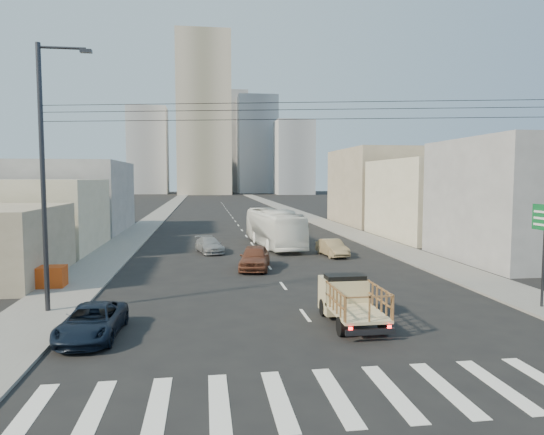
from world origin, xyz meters
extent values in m
plane|color=black|center=(0.00, 0.00, 0.00)|extent=(420.00, 420.00, 0.00)
cube|color=slate|center=(-11.75, 70.00, 0.06)|extent=(3.50, 180.00, 0.12)
cube|color=slate|center=(11.75, 70.00, 0.06)|extent=(3.50, 180.00, 0.12)
cube|color=silver|center=(-9.00, -6.00, 0.01)|extent=(0.55, 3.80, 0.01)
cube|color=silver|center=(-7.36, -6.00, 0.01)|extent=(0.55, 3.80, 0.01)
cube|color=silver|center=(-5.72, -6.00, 0.01)|extent=(0.55, 3.80, 0.01)
cube|color=silver|center=(-4.08, -6.00, 0.01)|extent=(0.55, 3.80, 0.01)
cube|color=silver|center=(-2.44, -6.00, 0.01)|extent=(0.55, 3.80, 0.01)
cube|color=silver|center=(-0.80, -6.00, 0.01)|extent=(0.55, 3.80, 0.01)
cube|color=silver|center=(0.84, -6.00, 0.01)|extent=(0.55, 3.80, 0.01)
cube|color=silver|center=(2.48, -6.00, 0.01)|extent=(0.55, 3.80, 0.01)
cube|color=silver|center=(4.12, -6.00, 0.01)|extent=(0.55, 3.80, 0.01)
cube|color=silver|center=(0.00, 2.00, 0.01)|extent=(0.15, 2.00, 0.01)
cube|color=silver|center=(0.00, 8.00, 0.01)|extent=(0.15, 2.00, 0.01)
cube|color=silver|center=(0.00, 14.00, 0.01)|extent=(0.15, 2.00, 0.01)
cube|color=silver|center=(0.00, 20.00, 0.01)|extent=(0.15, 2.00, 0.01)
cube|color=silver|center=(0.00, 26.00, 0.01)|extent=(0.15, 2.00, 0.01)
cube|color=silver|center=(0.00, 32.00, 0.01)|extent=(0.15, 2.00, 0.01)
cube|color=silver|center=(0.00, 38.00, 0.01)|extent=(0.15, 2.00, 0.01)
cube|color=silver|center=(0.00, 44.00, 0.01)|extent=(0.15, 2.00, 0.01)
cube|color=silver|center=(0.00, 50.00, 0.01)|extent=(0.15, 2.00, 0.01)
cube|color=silver|center=(0.00, 56.00, 0.01)|extent=(0.15, 2.00, 0.01)
cube|color=silver|center=(0.00, 62.00, 0.01)|extent=(0.15, 2.00, 0.01)
cube|color=silver|center=(0.00, 68.00, 0.01)|extent=(0.15, 2.00, 0.01)
cube|color=silver|center=(0.00, 74.00, 0.01)|extent=(0.15, 2.00, 0.01)
cube|color=silver|center=(0.00, 80.00, 0.01)|extent=(0.15, 2.00, 0.01)
cube|color=silver|center=(0.00, 86.00, 0.01)|extent=(0.15, 2.00, 0.01)
cube|color=silver|center=(0.00, 92.00, 0.01)|extent=(0.15, 2.00, 0.01)
cube|color=silver|center=(0.00, 98.00, 0.01)|extent=(0.15, 2.00, 0.01)
cube|color=silver|center=(0.00, 104.00, 0.01)|extent=(0.15, 2.00, 0.01)
cube|color=tan|center=(1.65, -0.30, 0.70)|extent=(1.90, 3.00, 0.12)
cube|color=tan|center=(1.65, 1.70, 0.95)|extent=(1.90, 1.60, 1.50)
cube|color=black|center=(1.65, 1.45, 1.55)|extent=(1.70, 0.90, 0.70)
cube|color=#2D2D33|center=(1.65, -1.85, 0.40)|extent=(1.90, 0.12, 0.22)
cube|color=#FF0C0C|center=(0.90, -1.85, 0.55)|extent=(0.15, 0.05, 0.12)
cube|color=#FF0C0C|center=(2.40, -1.85, 0.55)|extent=(0.15, 0.05, 0.12)
cylinder|color=black|center=(0.80, 1.80, 0.38)|extent=(0.25, 0.76, 0.76)
cylinder|color=black|center=(2.50, 1.80, 0.38)|extent=(0.25, 0.76, 0.76)
cylinder|color=black|center=(0.80, -1.00, 0.38)|extent=(0.25, 0.76, 0.76)
cylinder|color=black|center=(2.50, -1.00, 0.38)|extent=(0.25, 0.76, 0.76)
imported|color=black|center=(-8.73, 0.18, 0.62)|extent=(2.22, 4.53, 1.24)
imported|color=white|center=(1.82, 24.17, 1.66)|extent=(3.98, 12.11, 3.31)
imported|color=brown|center=(-1.07, 13.31, 0.80)|extent=(2.71, 4.96, 1.60)
imported|color=#8D7852|center=(5.55, 17.95, 0.66)|extent=(1.89, 4.13, 1.31)
imported|color=gray|center=(-4.01, 21.12, 0.62)|extent=(2.67, 4.56, 1.24)
cylinder|color=#2D2D33|center=(11.20, 1.50, 2.50)|extent=(0.12, 0.12, 5.00)
cube|color=white|center=(11.09, 1.50, 4.55)|extent=(0.02, 1.30, 0.10)
cube|color=white|center=(11.09, 1.50, 4.25)|extent=(0.02, 1.30, 0.10)
cube|color=white|center=(11.09, 1.50, 3.95)|extent=(0.02, 1.30, 0.10)
cylinder|color=#2D2D33|center=(-11.50, 4.00, 6.00)|extent=(0.22, 0.22, 12.00)
cylinder|color=#2D2D33|center=(-10.50, 4.00, 11.80)|extent=(2.00, 0.12, 0.12)
cube|color=#2D2D33|center=(-9.50, 4.00, 11.70)|extent=(0.50, 0.25, 0.15)
cylinder|color=black|center=(0.00, 1.50, 9.30)|extent=(23.01, 5.02, 0.02)
cylinder|color=black|center=(0.00, 1.50, 9.00)|extent=(23.01, 5.02, 0.02)
cylinder|color=black|center=(0.00, 1.50, 8.60)|extent=(23.01, 5.02, 0.02)
cube|color=#B93F11|center=(-13.00, 9.09, 0.31)|extent=(1.80, 1.20, 0.38)
cube|color=#B93F11|center=(-13.00, 9.09, 0.69)|extent=(1.80, 1.20, 0.38)
cube|color=#B93F11|center=(-13.00, 9.09, 1.07)|extent=(1.80, 1.20, 0.38)
cube|color=gray|center=(19.00, 14.00, 4.50)|extent=(10.00, 12.00, 9.00)
cube|color=#B9B395|center=(19.50, 28.00, 4.00)|extent=(11.00, 14.00, 8.00)
cube|color=gray|center=(20.00, 44.00, 5.00)|extent=(12.00, 16.00, 10.00)
cube|color=#B9B395|center=(-19.00, 24.00, 3.00)|extent=(11.00, 12.00, 6.00)
cube|color=gray|center=(-19.50, 39.00, 4.00)|extent=(12.00, 16.00, 8.00)
cube|color=gray|center=(-4.00, 170.00, 30.00)|extent=(20.00, 20.00, 60.00)
cube|color=#92949A|center=(18.00, 185.00, 20.00)|extent=(16.00, 16.00, 40.00)
cube|color=#92949A|center=(-26.00, 180.00, 17.00)|extent=(15.00, 15.00, 34.00)
cube|color=gray|center=(6.00, 200.00, 22.00)|extent=(18.00, 18.00, 44.00)
cube|color=#92949A|center=(30.00, 165.00, 14.00)|extent=(14.00, 14.00, 28.00)
camera|label=1|loc=(-4.43, -18.79, 6.10)|focal=32.00mm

